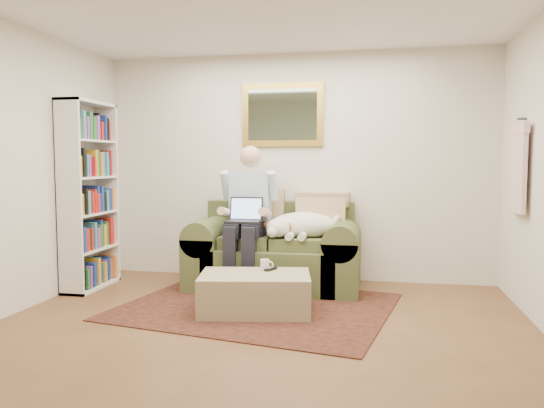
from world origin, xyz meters
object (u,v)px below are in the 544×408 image
(sofa, at_px, (275,258))
(sleeping_dog, at_px, (304,225))
(coffee_mug, at_px, (265,265))
(bookshelf, at_px, (89,196))
(ottoman, at_px, (255,293))
(laptop, at_px, (245,215))
(seated_man, at_px, (246,218))

(sofa, relative_size, sleeping_dog, 2.43)
(coffee_mug, xyz_separation_m, bookshelf, (-2.02, 0.42, 0.59))
(sleeping_dog, xyz_separation_m, bookshelf, (-2.28, -0.31, 0.30))
(sofa, bearing_deg, coffee_mug, -85.56)
(sofa, bearing_deg, sleeping_dog, -15.74)
(sofa, height_order, sleeping_dog, sofa)
(sleeping_dog, distance_m, ottoman, 1.10)
(laptop, bearing_deg, sofa, 41.02)
(sofa, relative_size, ottoman, 1.86)
(laptop, relative_size, ottoman, 0.36)
(laptop, bearing_deg, bookshelf, -174.29)
(ottoman, bearing_deg, bookshelf, 162.92)
(sofa, distance_m, sleeping_dog, 0.51)
(bookshelf, bearing_deg, sleeping_dog, 7.83)
(sleeping_dog, height_order, ottoman, sleeping_dog)
(sleeping_dog, bearing_deg, seated_man, -172.87)
(laptop, bearing_deg, seated_man, 90.00)
(seated_man, xyz_separation_m, laptop, (-0.00, -0.07, 0.04))
(sofa, xyz_separation_m, coffee_mug, (0.06, -0.82, 0.09))
(seated_man, relative_size, ottoman, 1.56)
(coffee_mug, bearing_deg, laptop, 119.93)
(seated_man, height_order, bookshelf, bookshelf)
(seated_man, distance_m, coffee_mug, 0.82)
(seated_man, relative_size, coffee_mug, 15.34)
(seated_man, distance_m, bookshelf, 1.71)
(sofa, relative_size, laptop, 5.15)
(seated_man, relative_size, sleeping_dog, 2.04)
(laptop, distance_m, coffee_mug, 0.78)
(laptop, height_order, sleeping_dog, laptop)
(sofa, xyz_separation_m, laptop, (-0.27, -0.24, 0.49))
(laptop, distance_m, ottoman, 1.03)
(sofa, height_order, laptop, laptop)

